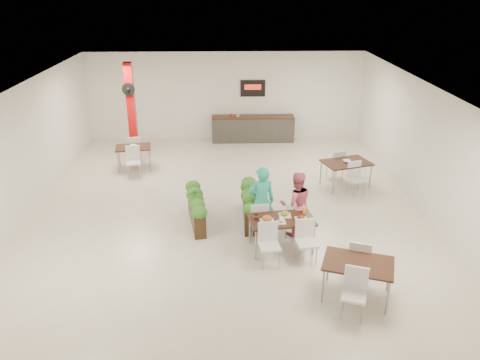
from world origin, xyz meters
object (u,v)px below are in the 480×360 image
object	(u,v)px
red_column	(132,112)
service_counter	(253,128)
planter_right	(250,201)
diner_man	(261,202)
side_table_b	(346,166)
main_table	(281,223)
side_table_a	(134,151)
diner_woman	(296,204)
planter_left	(196,205)
side_table_c	(358,268)

from	to	relation	value
red_column	service_counter	distance (m)	4.56
planter_right	red_column	bearing A→B (deg)	129.75
diner_man	side_table_b	distance (m)	3.79
main_table	side_table_a	xyz separation A→B (m)	(-4.08, 4.89, -0.02)
diner_woman	side_table_b	xyz separation A→B (m)	(1.83, 2.72, -0.14)
planter_right	planter_left	bearing A→B (deg)	-173.14
side_table_b	side_table_c	world-z (taller)	same
diner_man	planter_left	size ratio (longest dim) A/B	0.98
planter_left	planter_right	xyz separation A→B (m)	(1.31, 0.16, 0.00)
diner_man	side_table_b	world-z (taller)	diner_man
side_table_c	diner_woman	bearing A→B (deg)	128.16
diner_man	side_table_a	world-z (taller)	diner_man
service_counter	side_table_c	size ratio (longest dim) A/B	1.80
diner_woman	side_table_c	bearing A→B (deg)	101.10
main_table	diner_man	world-z (taller)	diner_man
side_table_a	planter_right	bearing A→B (deg)	-53.63
service_counter	planter_left	distance (m)	6.56
diner_woman	planter_right	bearing A→B (deg)	-44.51
main_table	diner_woman	world-z (taller)	diner_woman
red_column	planter_left	bearing A→B (deg)	-63.04
side_table_c	red_column	bearing A→B (deg)	145.33
service_counter	side_table_b	size ratio (longest dim) A/B	1.79
service_counter	diner_woman	bearing A→B (deg)	-84.98
side_table_b	diner_woman	bearing A→B (deg)	-141.31
red_column	side_table_c	distance (m)	9.29
side_table_a	side_table_c	distance (m)	8.49
service_counter	diner_man	xyz separation A→B (m)	(-0.19, -6.94, 0.36)
diner_woman	side_table_a	distance (m)	6.17
diner_woman	side_table_c	distance (m)	2.54
side_table_a	diner_man	bearing A→B (deg)	-57.54
red_column	diner_woman	xyz separation A→B (m)	(4.61, -5.07, -0.86)
diner_man	planter_left	world-z (taller)	diner_man
planter_left	side_table_b	world-z (taller)	side_table_b
red_column	diner_woman	bearing A→B (deg)	-47.75
side_table_c	planter_right	bearing A→B (deg)	139.56
red_column	diner_man	size ratio (longest dim) A/B	1.87
service_counter	diner_man	distance (m)	6.95
planter_right	side_table_a	bearing A→B (deg)	135.00
side_table_a	diner_woman	bearing A→B (deg)	-51.93
side_table_a	side_table_b	world-z (taller)	same
service_counter	planter_right	distance (m)	6.18
planter_left	side_table_c	size ratio (longest dim) A/B	1.04
main_table	planter_right	world-z (taller)	planter_right
red_column	service_counter	size ratio (longest dim) A/B	1.07
service_counter	diner_woman	size ratio (longest dim) A/B	1.92
diner_woman	side_table_a	xyz separation A→B (m)	(-4.49, 4.23, -0.16)
service_counter	main_table	distance (m)	7.60
side_table_b	red_column	bearing A→B (deg)	142.56
planter_left	side_table_c	bearing A→B (deg)	-43.65
main_table	diner_man	distance (m)	0.79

